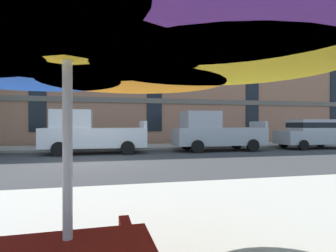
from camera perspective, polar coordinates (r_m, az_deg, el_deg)
The scene contains 7 objects.
ground_plane at distance 10.89m, azimuth -15.08°, elevation -7.49°, with size 120.00×120.00×0.00m, color #38383A.
sidewalk_far at distance 17.65m, azimuth -14.26°, elevation -4.31°, with size 56.00×3.60×0.12m, color #9E998E.
apartment_building at distance 27.03m, azimuth -13.88°, elevation 17.78°, with size 47.14×12.08×19.20m.
pickup_white at distance 14.51m, azimuth -15.81°, elevation -1.48°, with size 5.10×2.12×2.20m.
pickup_silver at distance 15.69m, azimuth 9.61°, elevation -1.34°, with size 5.10×2.12×2.20m.
sedan_silver at distance 19.06m, azimuth 27.54°, elevation -1.31°, with size 4.40×1.98×1.78m.
patio_umbrella at distance 1.89m, azimuth -20.07°, elevation 18.23°, with size 3.73×3.47×2.32m.
Camera 1 is at (0.40, -10.79, 1.47)m, focal length 29.53 mm.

